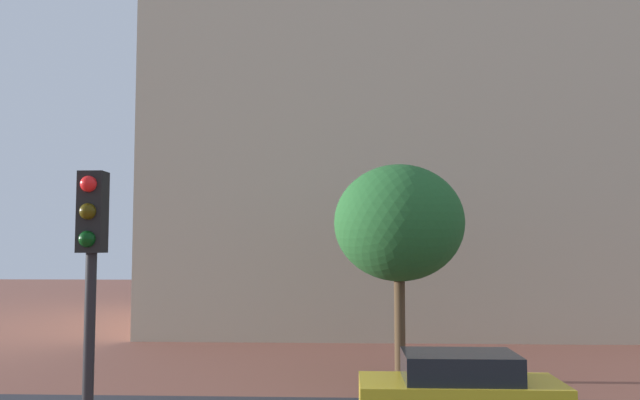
# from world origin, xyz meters

# --- Properties ---
(landmark_building) EXTENTS (23.57, 15.70, 34.86)m
(landmark_building) POSITION_xyz_m (4.12, 29.91, 9.24)
(landmark_building) COLOR beige
(landmark_building) RESTS_ON ground_plane
(car_yellow) EXTENTS (4.21, 2.06, 1.48)m
(car_yellow) POSITION_xyz_m (3.03, 11.13, 0.71)
(car_yellow) COLOR gold
(car_yellow) RESTS_ON ground_plane
(traffic_light_pole) EXTENTS (0.28, 0.34, 4.53)m
(traffic_light_pole) POSITION_xyz_m (-2.14, 4.29, 3.17)
(traffic_light_pole) COLOR black
(traffic_light_pole) RESTS_ON ground_plane
(tree_curb_far) EXTENTS (3.66, 3.66, 6.03)m
(tree_curb_far) POSITION_xyz_m (2.13, 15.44, 4.37)
(tree_curb_far) COLOR #4C3823
(tree_curb_far) RESTS_ON ground_plane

